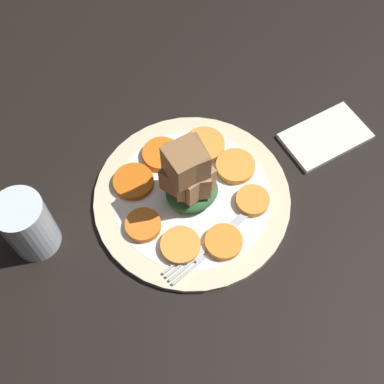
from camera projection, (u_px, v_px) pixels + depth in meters
table_slab at (192, 202)px, 72.60cm from camera, size 120.00×120.00×2.00cm
plate at (192, 197)px, 71.28cm from camera, size 29.05×29.05×1.05cm
carrot_slice_0 at (143, 225)px, 67.84cm from camera, size 5.13×5.13×1.07cm
carrot_slice_1 at (180, 245)px, 66.33cm from camera, size 5.56×5.56×1.07cm
carrot_slice_2 at (226, 241)px, 66.67cm from camera, size 5.27×5.27×1.07cm
carrot_slice_3 at (253, 200)px, 69.74cm from camera, size 4.93×4.93×1.07cm
carrot_slice_4 at (235, 166)px, 72.59cm from camera, size 5.95×5.95×1.07cm
carrot_slice_5 at (204, 145)px, 74.48cm from camera, size 6.31×6.31×1.07cm
carrot_slice_6 at (161, 154)px, 73.65cm from camera, size 5.88×5.88×1.07cm
carrot_slice_7 at (134, 182)px, 71.29cm from camera, size 6.04×6.04×1.07cm
center_pile at (189, 176)px, 65.82cm from camera, size 8.05×7.38×12.12cm
fork at (212, 242)px, 66.93cm from camera, size 17.15×5.11×0.40cm
water_glass at (28, 225)px, 64.09cm from camera, size 6.69×6.69×10.05cm
napkin at (325, 136)px, 76.77cm from camera, size 13.43×8.06×0.80cm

